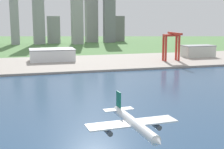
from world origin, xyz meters
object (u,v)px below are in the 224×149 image
airplane_landing (134,123)px  warehouse_annex (198,51)px  port_crane_red (172,41)px  warehouse_main (52,55)px

airplane_landing → warehouse_annex: (214.99, 327.22, -14.59)m
airplane_landing → port_crane_red: port_crane_red is taller
airplane_landing → warehouse_annex: size_ratio=0.82×
airplane_landing → port_crane_red: size_ratio=0.99×
port_crane_red → warehouse_annex: 68.08m
port_crane_red → warehouse_annex: bearing=28.1°
airplane_landing → port_crane_red: 335.55m
warehouse_annex → port_crane_red: bearing=-151.9°
airplane_landing → warehouse_main: size_ratio=0.64×
airplane_landing → warehouse_main: bearing=89.5°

